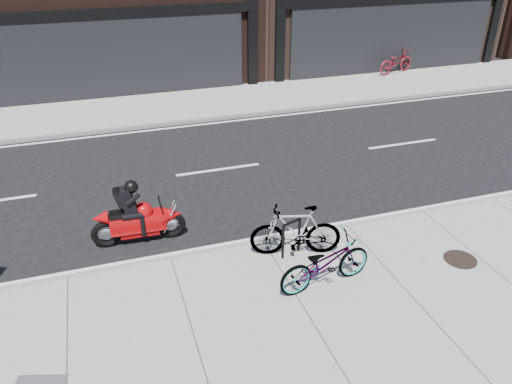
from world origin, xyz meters
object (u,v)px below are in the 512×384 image
object	(u,v)px
bicycle_rear	(296,231)
motorcycle	(142,217)
bike_rack	(291,235)
bicycle_front	(325,263)
manhole_cover	(460,259)
bicycle_far	(396,62)

from	to	relation	value
bicycle_rear	motorcycle	bearing A→B (deg)	-104.29
bicycle_rear	motorcycle	distance (m)	3.32
bike_rack	bicycle_front	size ratio (longest dim) A/B	0.42
motorcycle	manhole_cover	distance (m)	6.68
bike_rack	bicycle_rear	size ratio (longest dim) A/B	0.43
bike_rack	bicycle_front	world-z (taller)	bicycle_front
bicycle_rear	bicycle_front	bearing A→B (deg)	22.95
bicycle_front	bike_rack	bearing A→B (deg)	4.36
motorcycle	bicycle_far	distance (m)	15.95
bicycle_front	motorcycle	distance (m)	4.08
bicycle_rear	bicycle_far	distance (m)	15.04
manhole_cover	bicycle_front	bearing A→B (deg)	177.10
bicycle_front	bicycle_far	xyz separation A→B (m)	(9.43, 12.70, 0.03)
bike_rack	manhole_cover	size ratio (longest dim) A/B	1.22
bike_rack	bicycle_far	distance (m)	15.10
bike_rack	motorcycle	xyz separation A→B (m)	(-2.79, 1.64, 0.01)
bike_rack	bicycle_rear	distance (m)	0.13
motorcycle	bicycle_far	bearing A→B (deg)	41.02
motorcycle	bicycle_rear	bearing A→B (deg)	-27.23
bicycle_front	bicycle_rear	distance (m)	1.11
motorcycle	manhole_cover	world-z (taller)	motorcycle
bicycle_far	manhole_cover	world-z (taller)	bicycle_far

